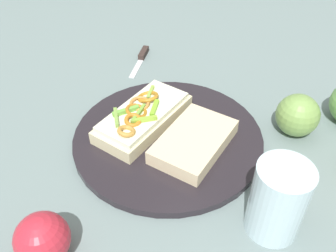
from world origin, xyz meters
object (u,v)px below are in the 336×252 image
Objects in this scene: apple_3 at (42,239)px; drinking_glass at (279,199)px; plate at (168,138)px; bread_slice_side at (194,141)px; sandwich at (143,116)px; apple_0 at (298,115)px; knife at (141,58)px.

drinking_glass is at bearing -120.82° from apple_3.
plate is 0.23m from drinking_glass.
bread_slice_side is 0.27m from apple_3.
apple_0 reaches higher than sandwich.
drinking_glass is (-0.27, -0.02, 0.03)m from sandwich.
bread_slice_side is 1.30× the size of drinking_glass.
sandwich is (0.05, 0.01, 0.02)m from plate.
plate is 0.27m from knife.
apple_3 is at bearing -169.77° from sandwich.
bread_slice_side is 0.31m from knife.
drinking_glass reaches higher than knife.
drinking_glass is (-0.22, -0.00, 0.05)m from plate.
bread_slice_side is 0.19m from apple_0.
apple_0 reaches higher than apple_3.
apple_3 is 0.49m from knife.
plate is at bearing 0.67° from drinking_glass.
bread_slice_side is 2.11× the size of apple_3.
bread_slice_side is (-0.05, -0.01, 0.02)m from plate.
bread_slice_side is at bearing -86.12° from apple_3.
knife is (0.29, -0.11, -0.02)m from bread_slice_side.
drinking_glass reaches higher than apple_3.
plate is at bearing 25.24° from knife.
knife is (0.20, -0.14, -0.03)m from sandwich.
apple_0 is (-0.17, -0.20, 0.01)m from sandwich.
knife is at bearing 50.84° from bread_slice_side.
drinking_glass is at bearing -179.33° from plate.
apple_3 is (-0.07, 0.25, 0.03)m from plate.
sandwich is at bearing 49.57° from apple_0.
apple_0 is 0.44m from apple_3.
plate is 4.34× the size of apple_0.
plate is at bearing 87.07° from bread_slice_side.
bread_slice_side is at bearing 31.56° from knife.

